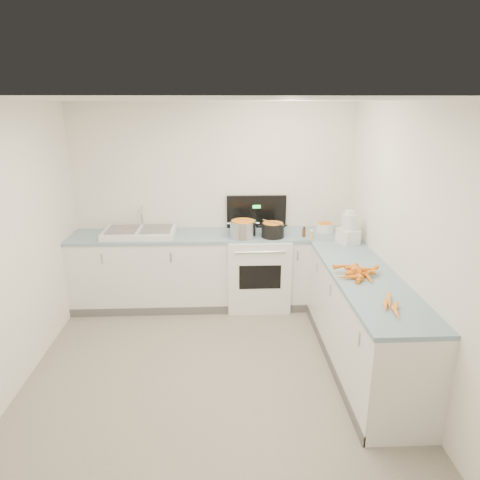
{
  "coord_description": "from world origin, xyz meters",
  "views": [
    {
      "loc": [
        0.1,
        -3.34,
        2.48
      ],
      "look_at": [
        0.3,
        1.1,
        1.05
      ],
      "focal_mm": 32.0,
      "sensor_mm": 36.0,
      "label": 1
    }
  ],
  "objects_px": {
    "steel_pot": "(243,230)",
    "mixing_bowl": "(325,228)",
    "stove": "(258,269)",
    "spice_jar": "(311,235)",
    "food_processor": "(349,229)",
    "black_pot": "(273,231)",
    "sink": "(140,232)",
    "extract_bottle": "(304,233)"
  },
  "relations": [
    {
      "from": "extract_bottle",
      "to": "spice_jar",
      "type": "xyz_separation_m",
      "value": [
        0.08,
        -0.06,
        -0.01
      ]
    },
    {
      "from": "sink",
      "to": "mixing_bowl",
      "type": "bearing_deg",
      "value": 0.95
    },
    {
      "from": "stove",
      "to": "mixing_bowl",
      "type": "distance_m",
      "value": 0.99
    },
    {
      "from": "extract_bottle",
      "to": "sink",
      "type": "bearing_deg",
      "value": 175.32
    },
    {
      "from": "spice_jar",
      "to": "extract_bottle",
      "type": "bearing_deg",
      "value": 142.94
    },
    {
      "from": "stove",
      "to": "sink",
      "type": "height_order",
      "value": "stove"
    },
    {
      "from": "sink",
      "to": "black_pot",
      "type": "xyz_separation_m",
      "value": [
        1.61,
        -0.16,
        0.04
      ]
    },
    {
      "from": "spice_jar",
      "to": "black_pot",
      "type": "bearing_deg",
      "value": 171.86
    },
    {
      "from": "mixing_bowl",
      "to": "spice_jar",
      "type": "distance_m",
      "value": 0.34
    },
    {
      "from": "black_pot",
      "to": "mixing_bowl",
      "type": "bearing_deg",
      "value": 15.92
    },
    {
      "from": "stove",
      "to": "sink",
      "type": "bearing_deg",
      "value": 179.38
    },
    {
      "from": "extract_bottle",
      "to": "spice_jar",
      "type": "distance_m",
      "value": 0.1
    },
    {
      "from": "black_pot",
      "to": "mixing_bowl",
      "type": "xyz_separation_m",
      "value": [
        0.68,
        0.19,
        -0.02
      ]
    },
    {
      "from": "steel_pot",
      "to": "black_pot",
      "type": "distance_m",
      "value": 0.36
    },
    {
      "from": "sink",
      "to": "spice_jar",
      "type": "height_order",
      "value": "sink"
    },
    {
      "from": "extract_bottle",
      "to": "spice_jar",
      "type": "bearing_deg",
      "value": -37.06
    },
    {
      "from": "stove",
      "to": "food_processor",
      "type": "bearing_deg",
      "value": -22.74
    },
    {
      "from": "stove",
      "to": "black_pot",
      "type": "height_order",
      "value": "stove"
    },
    {
      "from": "spice_jar",
      "to": "steel_pot",
      "type": "bearing_deg",
      "value": 175.5
    },
    {
      "from": "spice_jar",
      "to": "stove",
      "type": "bearing_deg",
      "value": 161.62
    },
    {
      "from": "stove",
      "to": "steel_pot",
      "type": "height_order",
      "value": "stove"
    },
    {
      "from": "steel_pot",
      "to": "mixing_bowl",
      "type": "bearing_deg",
      "value": 10.66
    },
    {
      "from": "mixing_bowl",
      "to": "food_processor",
      "type": "height_order",
      "value": "food_processor"
    },
    {
      "from": "sink",
      "to": "extract_bottle",
      "type": "bearing_deg",
      "value": -4.68
    },
    {
      "from": "sink",
      "to": "mixing_bowl",
      "type": "height_order",
      "value": "sink"
    },
    {
      "from": "stove",
      "to": "black_pot",
      "type": "distance_m",
      "value": 0.58
    },
    {
      "from": "mixing_bowl",
      "to": "food_processor",
      "type": "relative_size",
      "value": 0.6
    },
    {
      "from": "mixing_bowl",
      "to": "spice_jar",
      "type": "relative_size",
      "value": 2.68
    },
    {
      "from": "stove",
      "to": "steel_pot",
      "type": "xyz_separation_m",
      "value": [
        -0.19,
        -0.14,
        0.56
      ]
    },
    {
      "from": "steel_pot",
      "to": "food_processor",
      "type": "distance_m",
      "value": 1.22
    },
    {
      "from": "steel_pot",
      "to": "spice_jar",
      "type": "bearing_deg",
      "value": -4.5
    },
    {
      "from": "stove",
      "to": "steel_pot",
      "type": "bearing_deg",
      "value": -143.85
    },
    {
      "from": "mixing_bowl",
      "to": "spice_jar",
      "type": "xyz_separation_m",
      "value": [
        -0.23,
        -0.26,
        -0.01
      ]
    },
    {
      "from": "black_pot",
      "to": "extract_bottle",
      "type": "bearing_deg",
      "value": -1.11
    },
    {
      "from": "steel_pot",
      "to": "black_pot",
      "type": "xyz_separation_m",
      "value": [
        0.36,
        0.0,
        -0.02
      ]
    },
    {
      "from": "stove",
      "to": "food_processor",
      "type": "relative_size",
      "value": 3.51
    },
    {
      "from": "extract_bottle",
      "to": "spice_jar",
      "type": "relative_size",
      "value": 1.18
    },
    {
      "from": "sink",
      "to": "food_processor",
      "type": "height_order",
      "value": "food_processor"
    },
    {
      "from": "black_pot",
      "to": "spice_jar",
      "type": "height_order",
      "value": "black_pot"
    },
    {
      "from": "stove",
      "to": "spice_jar",
      "type": "bearing_deg",
      "value": -18.38
    },
    {
      "from": "stove",
      "to": "extract_bottle",
      "type": "bearing_deg",
      "value": -15.25
    },
    {
      "from": "steel_pot",
      "to": "mixing_bowl",
      "type": "xyz_separation_m",
      "value": [
        1.03,
        0.19,
        -0.04
      ]
    }
  ]
}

